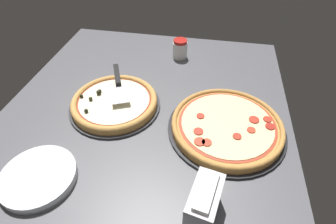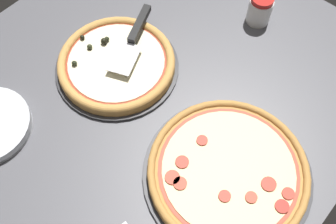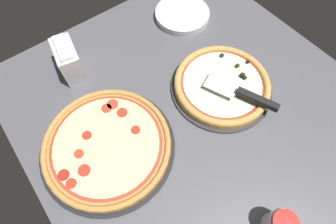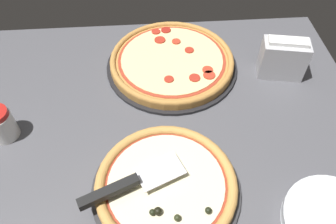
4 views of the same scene
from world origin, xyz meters
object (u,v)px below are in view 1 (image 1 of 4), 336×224
at_px(parmesan_shaker, 180,49).
at_px(napkin_holder, 204,204).
at_px(plate_stack, 39,177).
at_px(pizza_front, 114,102).
at_px(pizza_back, 227,125).
at_px(serving_spatula, 118,79).

height_order(parmesan_shaker, napkin_holder, napkin_holder).
bearing_deg(plate_stack, parmesan_shaker, 158.34).
bearing_deg(parmesan_shaker, pizza_front, -24.93).
distance_m(pizza_back, parmesan_shaker, 0.53).
bearing_deg(napkin_holder, serving_spatula, -141.01).
distance_m(pizza_front, serving_spatula, 0.11).
xyz_separation_m(pizza_front, napkin_holder, (0.39, 0.38, 0.04)).
bearing_deg(serving_spatula, pizza_back, 71.46).
bearing_deg(pizza_front, napkin_holder, 44.45).
bearing_deg(parmesan_shaker, pizza_back, 26.99).
distance_m(parmesan_shaker, napkin_holder, 0.83).
xyz_separation_m(plate_stack, parmesan_shaker, (-0.78, 0.31, 0.03)).
distance_m(pizza_front, plate_stack, 0.38).
bearing_deg(napkin_holder, pizza_back, 170.29).
xyz_separation_m(pizza_front, pizza_back, (0.05, 0.44, 0.00)).
bearing_deg(pizza_front, plate_stack, -17.66).
relative_size(serving_spatula, plate_stack, 1.09).
distance_m(pizza_front, pizza_back, 0.44).
xyz_separation_m(pizza_back, plate_stack, (0.31, -0.55, -0.01)).
bearing_deg(serving_spatula, pizza_front, 8.98).
relative_size(serving_spatula, parmesan_shaker, 2.62).
height_order(serving_spatula, plate_stack, serving_spatula).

